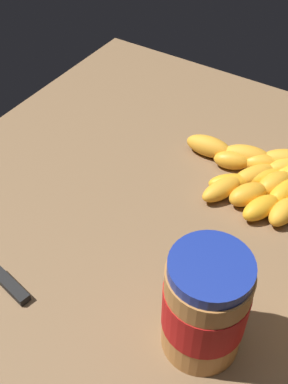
# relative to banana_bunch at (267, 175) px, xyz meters

# --- Properties ---
(ground_plane) EXTENTS (0.88, 0.79, 0.03)m
(ground_plane) POSITION_rel_banana_bunch_xyz_m (0.15, -0.12, -0.03)
(ground_plane) COLOR brown
(banana_bunch) EXTENTS (0.20, 0.23, 0.04)m
(banana_bunch) POSITION_rel_banana_bunch_xyz_m (0.00, 0.00, 0.00)
(banana_bunch) COLOR gold
(banana_bunch) RESTS_ON ground_plane
(peanut_butter_jar) EXTENTS (0.10, 0.10, 0.16)m
(peanut_butter_jar) POSITION_rel_banana_bunch_xyz_m (0.32, 0.04, 0.06)
(peanut_butter_jar) COLOR #B27238
(peanut_butter_jar) RESTS_ON ground_plane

